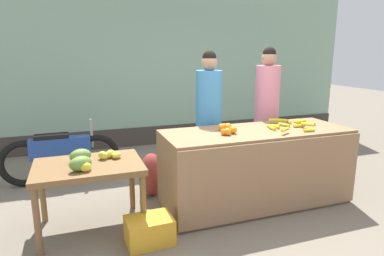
# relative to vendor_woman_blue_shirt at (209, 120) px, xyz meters

# --- Properties ---
(ground_plane) EXTENTS (24.00, 24.00, 0.00)m
(ground_plane) POSITION_rel_vendor_woman_blue_shirt_xyz_m (-0.13, -0.66, -0.92)
(ground_plane) COLOR #756B5B
(market_wall_back) EXTENTS (8.37, 0.23, 3.34)m
(market_wall_back) POSITION_rel_vendor_woman_blue_shirt_xyz_m (-0.13, 2.43, 0.72)
(market_wall_back) COLOR #8CB299
(market_wall_back) RESTS_ON ground
(fruit_stall_counter) EXTENTS (2.22, 0.85, 0.90)m
(fruit_stall_counter) POSITION_rel_vendor_woman_blue_shirt_xyz_m (0.34, -0.67, -0.47)
(fruit_stall_counter) COLOR olive
(fruit_stall_counter) RESTS_ON ground
(side_table_wooden) EXTENTS (1.06, 0.75, 0.71)m
(side_table_wooden) POSITION_rel_vendor_woman_blue_shirt_xyz_m (-1.57, -0.66, -0.30)
(side_table_wooden) COLOR brown
(side_table_wooden) RESTS_ON ground
(banana_bunch_pile) EXTENTS (0.71, 0.60, 0.07)m
(banana_bunch_pile) POSITION_rel_vendor_woman_blue_shirt_xyz_m (0.83, -0.63, 0.01)
(banana_bunch_pile) COLOR gold
(banana_bunch_pile) RESTS_ON fruit_stall_counter
(orange_pile) EXTENTS (0.22, 0.30, 0.09)m
(orange_pile) POSITION_rel_vendor_woman_blue_shirt_xyz_m (-0.05, -0.65, 0.03)
(orange_pile) COLOR orange
(orange_pile) RESTS_ON fruit_stall_counter
(mango_papaya_pile) EXTENTS (0.56, 0.48, 0.14)m
(mango_papaya_pile) POSITION_rel_vendor_woman_blue_shirt_xyz_m (-1.59, -0.70, -0.15)
(mango_papaya_pile) COLOR #D4D942
(mango_papaya_pile) RESTS_ON side_table_wooden
(vendor_woman_blue_shirt) EXTENTS (0.34, 0.34, 1.82)m
(vendor_woman_blue_shirt) POSITION_rel_vendor_woman_blue_shirt_xyz_m (0.00, 0.00, 0.00)
(vendor_woman_blue_shirt) COLOR #33333D
(vendor_woman_blue_shirt) RESTS_ON ground
(vendor_woman_pink_shirt) EXTENTS (0.34, 0.34, 1.87)m
(vendor_woman_pink_shirt) POSITION_rel_vendor_woman_blue_shirt_xyz_m (0.91, 0.06, 0.03)
(vendor_woman_pink_shirt) COLOR #33333D
(vendor_woman_pink_shirt) RESTS_ON ground
(parked_motorcycle) EXTENTS (1.60, 0.18, 0.88)m
(parked_motorcycle) POSITION_rel_vendor_woman_blue_shirt_xyz_m (-1.88, 0.81, -0.52)
(parked_motorcycle) COLOR black
(parked_motorcycle) RESTS_ON ground
(produce_crate) EXTENTS (0.45, 0.34, 0.26)m
(produce_crate) POSITION_rel_vendor_woman_blue_shirt_xyz_m (-1.07, -1.13, -0.79)
(produce_crate) COLOR gold
(produce_crate) RESTS_ON ground
(produce_sack) EXTENTS (0.39, 0.43, 0.55)m
(produce_sack) POSITION_rel_vendor_woman_blue_shirt_xyz_m (-0.79, -0.04, -0.64)
(produce_sack) COLOR maroon
(produce_sack) RESTS_ON ground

